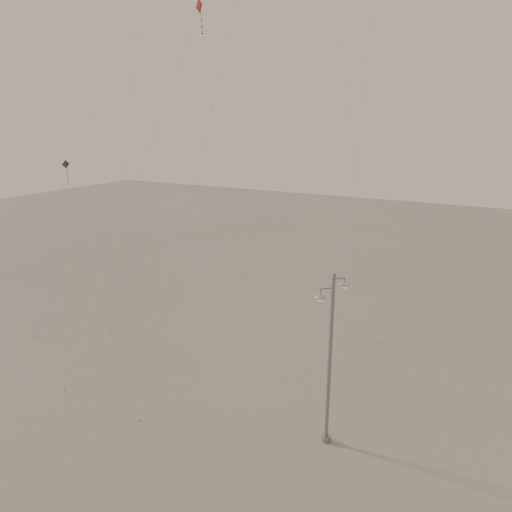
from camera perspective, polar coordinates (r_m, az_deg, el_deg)
The scene contains 6 objects.
ground at distance 25.35m, azimuth -4.50°, elevation -21.70°, with size 160.00×160.00×0.00m, color #9F9183.
street_lamp at distance 23.96m, azimuth 8.44°, elevation -11.20°, with size 1.39×1.20×8.64m.
kite_1 at distance 26.68m, azimuth -3.91°, elevation 20.56°, with size 3.03×7.25×23.61m.
kite_3 at distance 28.30m, azimuth -10.71°, elevation 15.67°, with size 6.30×6.51×21.27m.
kite_5 at distance 39.67m, azimuth 9.04°, elevation 25.83°, with size 7.25×5.69×28.45m.
kite_6 at distance 39.06m, azimuth -21.53°, elevation 5.66°, with size 0.63×4.43×12.39m.
Camera 1 is at (11.37, -16.71, 15.30)m, focal length 35.00 mm.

